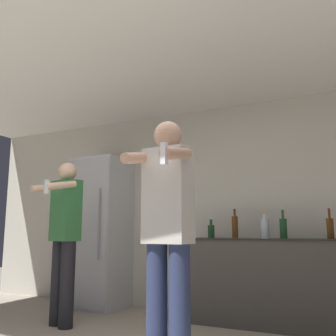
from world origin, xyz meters
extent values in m
cube|color=beige|center=(0.00, 2.77, 1.27)|extent=(7.00, 0.06, 2.55)
cube|color=silver|center=(0.00, 1.37, 2.57)|extent=(7.00, 3.26, 0.05)
cube|color=silver|center=(-1.35, 2.43, 0.97)|extent=(0.65, 0.62, 1.94)
cube|color=#B6B6BB|center=(-1.35, 2.12, 0.97)|extent=(0.62, 0.01, 1.86)
cylinder|color=#99999E|center=(-1.14, 2.10, 1.07)|extent=(0.02, 0.02, 0.87)
cube|color=#47423D|center=(0.77, 2.44, 0.44)|extent=(1.62, 0.61, 0.89)
cube|color=#272421|center=(0.77, 2.44, 0.89)|extent=(1.65, 0.64, 0.01)
cylinder|color=#194723|center=(1.02, 2.39, 1.00)|extent=(0.07, 0.07, 0.21)
cylinder|color=#194723|center=(1.02, 2.39, 1.15)|extent=(0.02, 0.02, 0.10)
sphere|color=silver|center=(1.02, 2.39, 1.20)|extent=(0.03, 0.03, 0.03)
cylinder|color=#563314|center=(0.50, 2.39, 1.02)|extent=(0.07, 0.07, 0.24)
cylinder|color=#563314|center=(0.50, 2.39, 1.17)|extent=(0.03, 0.03, 0.07)
sphere|color=black|center=(0.50, 2.39, 1.21)|extent=(0.03, 0.03, 0.03)
cylinder|color=silver|center=(0.82, 2.39, 1.00)|extent=(0.09, 0.09, 0.20)
cylinder|color=silver|center=(0.82, 2.39, 1.13)|extent=(0.03, 0.03, 0.06)
sphere|color=#B29933|center=(0.82, 2.39, 1.16)|extent=(0.03, 0.03, 0.03)
cylinder|color=#563314|center=(1.47, 2.39, 1.00)|extent=(0.07, 0.07, 0.21)
cylinder|color=#563314|center=(1.47, 2.39, 1.15)|extent=(0.02, 0.02, 0.09)
sphere|color=maroon|center=(1.47, 2.39, 1.19)|extent=(0.03, 0.03, 0.03)
cylinder|color=#194723|center=(0.22, 2.39, 0.97)|extent=(0.08, 0.08, 0.15)
cylinder|color=#194723|center=(0.22, 2.39, 1.08)|extent=(0.03, 0.03, 0.07)
sphere|color=silver|center=(0.22, 2.39, 1.11)|extent=(0.03, 0.03, 0.03)
cylinder|color=navy|center=(0.42, 0.64, 0.44)|extent=(0.15, 0.15, 0.89)
cylinder|color=navy|center=(0.60, 0.62, 0.44)|extent=(0.15, 0.15, 0.89)
cube|color=beige|center=(0.51, 0.63, 1.22)|extent=(0.34, 0.23, 0.67)
sphere|color=tan|center=(0.51, 0.63, 1.66)|extent=(0.20, 0.20, 0.20)
cylinder|color=tan|center=(0.35, 0.49, 1.48)|extent=(0.11, 0.33, 0.13)
cylinder|color=tan|center=(0.65, 0.46, 1.48)|extent=(0.11, 0.33, 0.13)
cube|color=white|center=(0.64, 0.31, 1.45)|extent=(0.04, 0.04, 0.14)
cylinder|color=black|center=(-1.20, 1.49, 0.43)|extent=(0.15, 0.15, 0.87)
cylinder|color=black|center=(-1.03, 1.43, 0.43)|extent=(0.15, 0.15, 0.87)
cube|color=#2D6B38|center=(-1.12, 1.46, 1.20)|extent=(0.38, 0.29, 0.65)
sphere|color=beige|center=(-1.12, 1.46, 1.62)|extent=(0.20, 0.20, 0.20)
cylinder|color=beige|center=(-1.32, 1.35, 1.44)|extent=(0.17, 0.34, 0.13)
cylinder|color=beige|center=(-1.02, 1.26, 1.44)|extent=(0.17, 0.34, 0.13)
cube|color=white|center=(-1.07, 1.10, 1.41)|extent=(0.05, 0.05, 0.14)
camera|label=1|loc=(1.65, -1.73, 0.98)|focal=40.00mm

